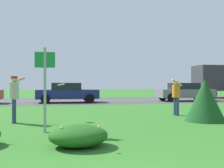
% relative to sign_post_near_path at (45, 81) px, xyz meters
% --- Properties ---
extents(ground_plane, '(120.00, 120.00, 0.00)m').
position_rel_sign_post_near_path_xyz_m(ground_plane, '(0.99, 4.38, -1.46)').
color(ground_plane, '#2D6B23').
extents(highway_strip, '(120.00, 9.35, 0.01)m').
position_rel_sign_post_near_path_xyz_m(highway_strip, '(0.99, 14.50, -1.45)').
color(highway_strip, '#424244').
rests_on(highway_strip, ground).
extents(highway_center_stripe, '(120.00, 0.16, 0.00)m').
position_rel_sign_post_near_path_xyz_m(highway_center_stripe, '(0.99, 14.50, -1.45)').
color(highway_center_stripe, yellow).
rests_on(highway_center_stripe, ground).
extents(daylily_clump_mid_left, '(1.29, 1.16, 0.52)m').
position_rel_sign_post_near_path_xyz_m(daylily_clump_mid_left, '(0.78, -1.94, -1.22)').
color(daylily_clump_mid_left, '#1E5619').
rests_on(daylily_clump_mid_left, ground).
extents(sign_post_near_path, '(0.56, 0.10, 2.39)m').
position_rel_sign_post_near_path_xyz_m(sign_post_near_path, '(0.00, 0.00, 0.00)').
color(sign_post_near_path, '#93969B').
rests_on(sign_post_near_path, ground).
extents(evergreen_shrub_side, '(1.45, 1.45, 1.55)m').
position_rel_sign_post_near_path_xyz_m(evergreen_shrub_side, '(5.64, 1.14, -0.68)').
color(evergreen_shrub_side, '#19471E').
rests_on(evergreen_shrub_side, ground).
extents(person_thrower_red_cap_gray_shirt, '(0.56, 0.54, 1.64)m').
position_rel_sign_post_near_path_xyz_m(person_thrower_red_cap_gray_shirt, '(-1.12, 2.10, -0.46)').
color(person_thrower_red_cap_gray_shirt, '#B2B2B7').
rests_on(person_thrower_red_cap_gray_shirt, ground).
extents(person_catcher_orange_shirt, '(0.51, 0.54, 1.59)m').
position_rel_sign_post_near_path_xyz_m(person_catcher_orange_shirt, '(5.42, 3.09, -0.53)').
color(person_catcher_orange_shirt, orange).
rests_on(person_catcher_orange_shirt, ground).
extents(frisbee_white, '(0.28, 0.27, 0.11)m').
position_rel_sign_post_near_path_xyz_m(frisbee_white, '(0.49, 2.50, -0.11)').
color(frisbee_white, white).
extents(car_navy_center_right, '(4.50, 2.00, 1.45)m').
position_rel_sign_post_near_path_xyz_m(car_navy_center_right, '(1.11, 12.39, -0.72)').
color(car_navy_center_right, navy).
rests_on(car_navy_center_right, ground).
extents(car_gray_rightmost, '(4.50, 2.00, 1.45)m').
position_rel_sign_post_near_path_xyz_m(car_gray_rightmost, '(10.49, 12.39, -0.72)').
color(car_gray_rightmost, slate).
rests_on(car_gray_rightmost, ground).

